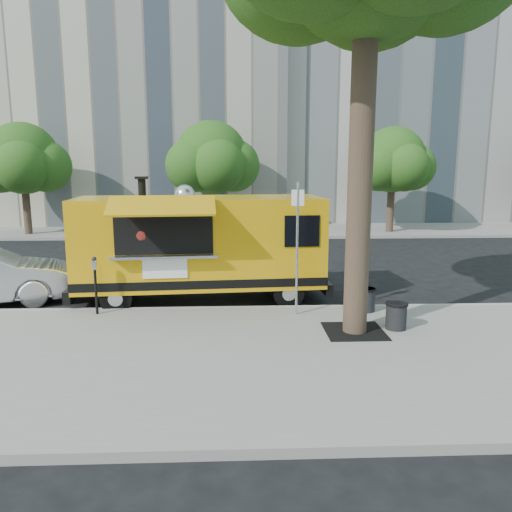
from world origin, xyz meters
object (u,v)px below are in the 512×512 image
Objects in this scene: far_tree_b at (211,158)px; far_tree_c at (393,160)px; far_tree_a at (23,159)px; trash_bin_left at (366,299)px; sign_post at (297,241)px; food_truck at (200,244)px; trash_bin_right at (396,315)px; parking_meter at (95,278)px.

far_tree_b reaches higher than far_tree_c.
far_tree_a is 9.79× the size of trash_bin_left.
far_tree_c is at bearing 0.32° from far_tree_a.
far_tree_b is 10.05× the size of trash_bin_left.
trash_bin_left is at bearing 6.26° from sign_post.
far_tree_b is at bearing 106.63° from trash_bin_left.
food_truck is 5.21m from trash_bin_right.
far_tree_a is 9.63× the size of trash_bin_right.
far_tree_b is (9.00, 0.40, 0.06)m from far_tree_a.
trash_bin_right is (4.50, -15.36, -3.38)m from far_tree_b.
trash_bin_left is 0.98× the size of trash_bin_right.
far_tree_c is at bearing -1.91° from far_tree_b.
sign_post is at bearing -41.14° from food_truck.
far_tree_b is at bearing 2.54° from far_tree_a.
far_tree_c is 16.06m from trash_bin_right.
trash_bin_right is at bearing -47.94° from far_tree_a.
far_tree_a is 20.43m from trash_bin_right.
far_tree_b reaches higher than food_truck.
food_truck reaches higher than sign_post.
trash_bin_left is at bearing 102.97° from trash_bin_right.
parking_meter is 2.44× the size of trash_bin_left.
far_tree_c is at bearing 65.19° from sign_post.
far_tree_a is at bearing 129.83° from sign_post.
trash_bin_left is at bearing -0.17° from parking_meter.
far_tree_c is 9.52× the size of trash_bin_left.
sign_post is 2.89m from food_truck.
sign_post is 0.45× the size of food_truck.
parking_meter is 0.20× the size of food_truck.
sign_post is 2.65m from trash_bin_right.
parking_meter is at bearing 177.48° from sign_post.
sign_post is at bearing -79.85° from far_tree_b.
far_tree_b reaches higher than trash_bin_left.
parking_meter reaches higher than trash_bin_right.
far_tree_b is at bearing 100.15° from sign_post.
food_truck is (-2.29, 1.72, -0.34)m from sign_post.
far_tree_a is 18.00m from far_tree_c.
sign_post is at bearing -2.52° from parking_meter.
sign_post reaches higher than trash_bin_left.
far_tree_a is 19.29m from trash_bin_left.
trash_bin_left is (13.20, -13.67, -3.33)m from far_tree_a.
food_truck is at bearing -88.83° from far_tree_b.
far_tree_c is (9.00, -0.30, -0.12)m from far_tree_b.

